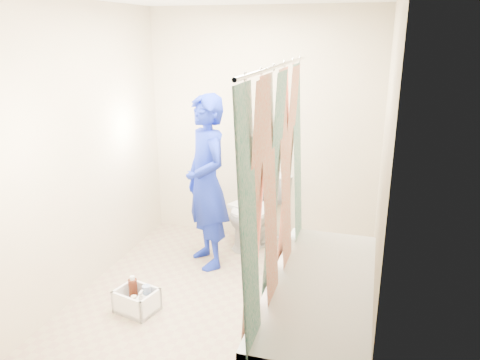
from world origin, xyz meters
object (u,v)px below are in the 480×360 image
(toilet, at_px, (257,211))
(cleaning_caddy, at_px, (138,301))
(bathtub, at_px, (319,312))
(plumber, at_px, (206,183))

(toilet, distance_m, cleaning_caddy, 1.64)
(bathtub, height_order, cleaning_caddy, bathtub)
(bathtub, bearing_deg, plumber, 141.03)
(plumber, bearing_deg, cleaning_caddy, -57.46)
(toilet, bearing_deg, cleaning_caddy, -88.76)
(toilet, distance_m, plumber, 0.79)
(toilet, relative_size, plumber, 0.46)
(bathtub, xyz_separation_m, toilet, (-0.83, 1.51, 0.11))
(bathtub, bearing_deg, toilet, 119.02)
(plumber, bearing_deg, bathtub, 8.56)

